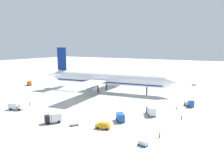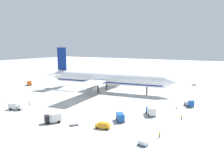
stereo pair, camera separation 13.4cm
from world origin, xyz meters
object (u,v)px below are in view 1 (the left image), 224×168
object	(u,v)px
airliner	(105,78)
service_truck_5	(189,103)
service_van	(103,125)
ground_worker_4	(160,135)
traffic_cone_2	(163,84)
ground_worker_3	(182,117)
service_truck_0	(53,118)
service_truck_3	(16,106)
ground_worker_0	(29,103)
baggage_cart_1	(74,125)
traffic_cone_0	(196,90)
baggage_cart_2	(143,143)
service_truck_4	(29,83)
baggage_cart_0	(194,84)
service_truck_2	(120,117)
traffic_cone_1	(3,97)
ground_worker_1	(176,108)
service_truck_1	(151,111)

from	to	relation	value
airliner	service_truck_5	size ratio (longest dim) A/B	13.90
service_van	ground_worker_4	xyz separation A→B (m)	(17.21, 2.20, -0.15)
airliner	service_truck_5	world-z (taller)	airliner
traffic_cone_2	ground_worker_3	bearing A→B (deg)	-66.71
service_truck_0	ground_worker_3	world-z (taller)	service_truck_0
airliner	service_truck_3	bearing A→B (deg)	-102.32
airliner	ground_worker_0	distance (m)	44.21
airliner	baggage_cart_1	size ratio (longest dim) A/B	24.56
service_van	traffic_cone_2	size ratio (longest dim) A/B	8.85
baggage_cart_1	service_van	bearing A→B (deg)	15.42
ground_worker_3	ground_worker_4	bearing A→B (deg)	-93.67
service_truck_5	traffic_cone_0	distance (m)	38.63
service_van	ground_worker_3	distance (m)	28.20
airliner	traffic_cone_2	xyz separation A→B (m)	(19.84, 39.73, -6.97)
ground_worker_0	traffic_cone_0	bearing A→B (deg)	52.85
baggage_cart_2	ground_worker_0	size ratio (longest dim) A/B	1.86
service_truck_4	baggage_cart_0	bearing A→B (deg)	30.60
service_truck_2	baggage_cart_0	bearing A→B (deg)	85.55
service_van	service_truck_4	bearing A→B (deg)	153.91
traffic_cone_1	service_truck_2	bearing A→B (deg)	-1.23
service_truck_2	traffic_cone_1	xyz separation A→B (m)	(-66.61, 1.43, -1.24)
service_truck_4	baggage_cart_2	xyz separation A→B (m)	(98.40, -45.60, -0.79)
service_truck_2	baggage_cart_1	world-z (taller)	service_truck_2
service_truck_0	service_van	world-z (taller)	service_truck_0
service_truck_2	ground_worker_1	distance (m)	26.43
baggage_cart_0	baggage_cart_2	world-z (taller)	baggage_cart_2
service_truck_2	ground_worker_0	bearing A→B (deg)	-177.61
ground_worker_4	traffic_cone_1	world-z (taller)	ground_worker_4
service_van	airliner	bearing A→B (deg)	121.80
service_truck_5	traffic_cone_1	bearing A→B (deg)	-159.84
service_truck_0	baggage_cart_1	xyz separation A→B (m)	(7.58, 1.36, -1.44)
airliner	traffic_cone_0	bearing A→B (deg)	34.81
baggage_cart_0	baggage_cart_1	size ratio (longest dim) A/B	0.93
traffic_cone_2	service_truck_5	bearing A→B (deg)	-60.50
service_truck_5	service_truck_0	bearing A→B (deg)	-127.28
service_truck_1	traffic_cone_0	distance (m)	58.45
service_truck_4	traffic_cone_2	bearing A→B (deg)	33.60
service_truck_3	baggage_cart_0	size ratio (longest dim) A/B	2.12
airliner	ground_worker_3	xyz separation A→B (m)	(48.90, -27.78, -6.35)
traffic_cone_0	ground_worker_3	bearing A→B (deg)	-83.76
service_van	service_truck_1	bearing A→B (deg)	69.80
ground_worker_3	baggage_cart_0	bearing A→B (deg)	98.25
airliner	traffic_cone_1	bearing A→B (deg)	-131.97
ground_worker_1	service_truck_0	bearing A→B (deg)	-130.34
baggage_cart_0	traffic_cone_0	bearing A→B (deg)	-74.63
service_truck_0	traffic_cone_0	world-z (taller)	service_truck_0
service_truck_4	ground_worker_3	world-z (taller)	service_truck_4
airliner	traffic_cone_0	size ratio (longest dim) A/B	137.69
airliner	baggage_cart_2	bearing A→B (deg)	-49.74
baggage_cart_1	service_truck_4	bearing A→B (deg)	149.57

